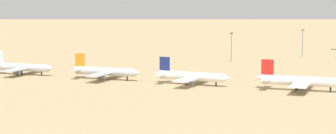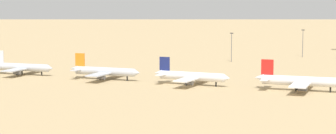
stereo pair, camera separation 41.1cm
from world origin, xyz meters
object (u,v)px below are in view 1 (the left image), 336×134
(parked_jet_red_3, at_px, (300,81))
(light_pole_west, at_px, (302,41))
(light_pole_east, at_px, (231,45))
(parked_jet_white_0, at_px, (21,67))
(parked_jet_orange_1, at_px, (104,71))
(parked_jet_navy_2, at_px, (191,76))

(parked_jet_red_3, distance_m, light_pole_west, 137.64)
(light_pole_east, bearing_deg, parked_jet_white_0, -126.81)
(light_pole_west, bearing_deg, parked_jet_white_0, -126.03)
(parked_jet_orange_1, xyz_separation_m, light_pole_east, (27.01, 92.59, 5.59))
(parked_jet_orange_1, distance_m, light_pole_east, 96.61)
(parked_jet_white_0, xyz_separation_m, parked_jet_red_3, (126.04, 2.16, 0.23))
(parked_jet_white_0, height_order, parked_jet_orange_1, parked_jet_orange_1)
(parked_jet_red_3, relative_size, light_pole_east, 2.18)
(parked_jet_navy_2, distance_m, light_pole_west, 137.93)
(parked_jet_red_3, height_order, light_pole_west, light_pole_west)
(parked_jet_orange_1, bearing_deg, parked_jet_navy_2, -2.40)
(parked_jet_orange_1, height_order, light_pole_west, light_pole_west)
(parked_jet_orange_1, distance_m, parked_jet_red_3, 83.23)
(parked_jet_navy_2, bearing_deg, light_pole_east, 99.34)
(parked_jet_orange_1, xyz_separation_m, light_pole_west, (56.93, 136.44, 5.73))
(parked_jet_white_0, height_order, light_pole_west, light_pole_west)
(light_pole_west, height_order, light_pole_east, light_pole_west)
(parked_jet_red_3, relative_size, light_pole_west, 2.14)
(parked_jet_orange_1, relative_size, light_pole_west, 2.05)
(parked_jet_navy_2, bearing_deg, parked_jet_white_0, -178.34)
(light_pole_west, bearing_deg, parked_jet_navy_2, -97.06)
(parked_jet_red_3, bearing_deg, parked_jet_white_0, 177.77)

